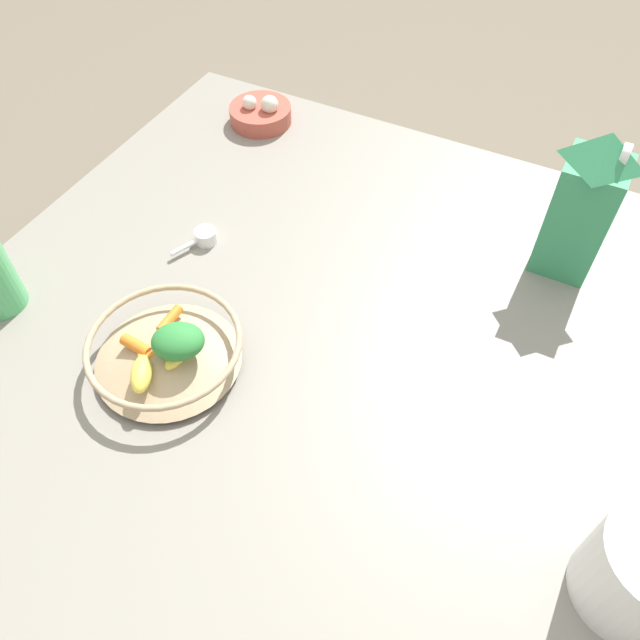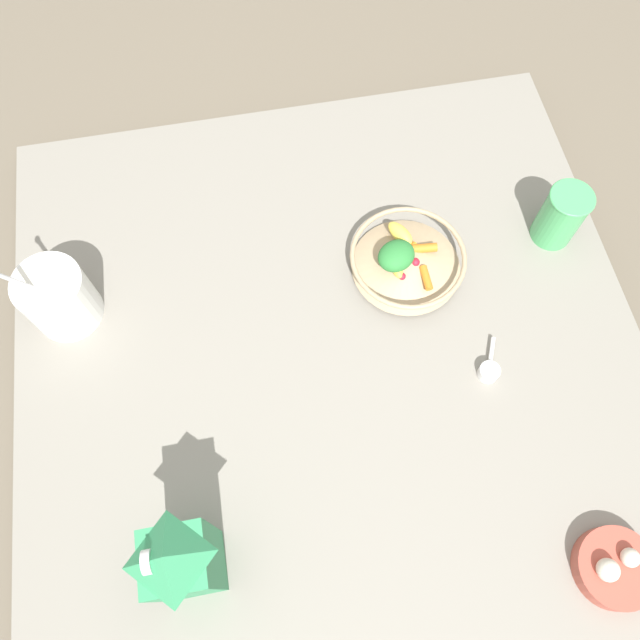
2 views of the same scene
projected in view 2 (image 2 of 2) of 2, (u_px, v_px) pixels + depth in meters
ground_plane at (330, 353)px, 1.23m from camera, size 6.00×6.00×0.00m
countertop at (330, 350)px, 1.21m from camera, size 1.19×1.19×0.04m
fruit_bowl at (406, 260)px, 1.23m from camera, size 0.23×0.23×0.09m
milk_carton at (182, 562)px, 0.92m from camera, size 0.09×0.09×0.26m
yogurt_tub at (57, 296)px, 1.16m from camera, size 0.13×0.14×0.26m
drinking_cup at (561, 215)px, 1.23m from camera, size 0.09×0.09×0.13m
measuring_scoop at (489, 370)px, 1.16m from camera, size 0.09×0.05×0.02m
garlic_bowl at (615, 568)px, 1.01m from camera, size 0.13×0.13×0.07m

